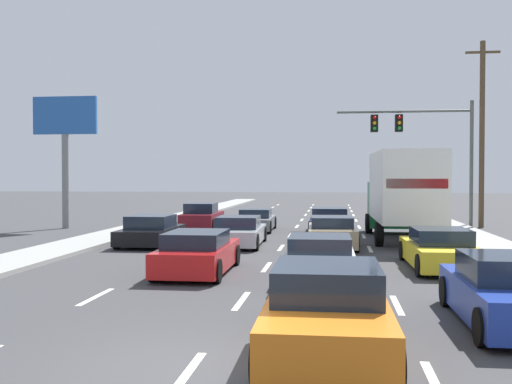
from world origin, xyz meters
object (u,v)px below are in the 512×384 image
Objects in this scene: car_gray at (256,221)px; traffic_signal_mast at (415,134)px; box_truck at (403,191)px; car_red at (198,253)px; car_tan at (332,233)px; car_black at (151,231)px; car_white at (320,260)px; car_orange at (327,311)px; car_yellow at (440,250)px; roadside_billboard at (65,136)px; car_blue at (509,293)px; car_maroon at (202,217)px; car_navy at (330,221)px; car_silver at (239,232)px; utility_pole_mid at (482,132)px.

traffic_signal_mast is at bearing 26.08° from car_gray.
box_truck reaches higher than car_gray.
car_red reaches higher than car_tan.
traffic_signal_mast is (11.81, 10.91, 4.59)m from car_black.
car_tan is 0.59× the size of traffic_signal_mast.
box_truck reaches higher than car_white.
traffic_signal_mast is (8.34, 17.55, 4.57)m from car_red.
car_orange is 9.50m from car_yellow.
roadside_billboard is (-17.38, 11.76, 4.35)m from car_yellow.
car_blue reaches higher than car_red.
car_orange reaches higher than car_maroon.
car_navy is at bearing -135.91° from traffic_signal_mast.
car_red reaches higher than car_silver.
car_blue is (3.47, -18.12, 0.03)m from car_navy.
car_maroon is 6.87m from car_navy.
car_orange reaches higher than car_black.
car_orange is at bearing -89.66° from car_navy.
car_red is at bearing -52.71° from roadside_billboard.
utility_pole_mid is (4.95, 7.29, 3.00)m from box_truck.
car_white reaches higher than car_silver.
car_black is 7.49m from car_red.
car_red is 1.02× the size of car_white.
car_silver is at bearing -139.64° from utility_pole_mid.
car_white is (3.58, -14.22, 0.05)m from car_gray.
box_truck is 8.67m from traffic_signal_mast.
utility_pole_mid is (11.74, 16.85, 4.58)m from car_red.
car_gray is (3.40, 6.80, -0.04)m from car_black.
car_silver is 0.59× the size of traffic_signal_mast.
traffic_signal_mast is at bearing 12.00° from roadside_billboard.
car_maroon is 0.99× the size of car_white.
car_yellow is (3.39, -11.19, -0.01)m from car_navy.
car_white is at bearing 129.90° from car_blue.
car_silver is at bearing -88.67° from car_gray.
car_white is (-0.15, -13.80, -0.00)m from car_navy.
car_orange is at bearing -55.70° from roadside_billboard.
car_black is 10.18m from car_white.
car_orange is 25.48m from traffic_signal_mast.
box_truck is at bearing 54.63° from car_red.
traffic_signal_mast is (8.26, 10.61, 4.61)m from car_silver.
car_silver is (0.15, -6.49, 0.02)m from car_gray.
car_tan is at bearing -59.78° from car_gray.
traffic_signal_mast reaches higher than car_red.
car_maroon is 3.15m from car_gray.
car_red is at bearing -115.41° from traffic_signal_mast.
roadside_billboard reaches higher than car_yellow.
utility_pole_mid is 1.43× the size of roadside_billboard.
car_gray is 19.89m from car_blue.
car_maroon is at bearing 163.36° from car_gray.
car_gray is 14.66m from car_white.
roadside_billboard reaches higher than car_tan.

